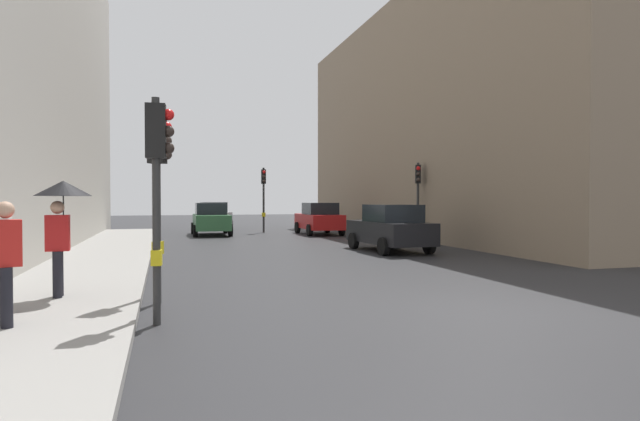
{
  "coord_description": "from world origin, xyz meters",
  "views": [
    {
      "loc": [
        -5.49,
        -8.28,
        1.96
      ],
      "look_at": [
        0.2,
        11.28,
        1.53
      ],
      "focal_mm": 30.23,
      "sensor_mm": 36.0,
      "label": 1
    }
  ],
  "objects": [
    {
      "name": "ground_plane",
      "position": [
        0.0,
        0.0,
        0.0
      ],
      "size": [
        120.0,
        120.0,
        0.0
      ],
      "primitive_type": "plane",
      "color": "#28282B"
    },
    {
      "name": "car_dark_suv",
      "position": [
        2.67,
        10.33,
        0.88
      ],
      "size": [
        2.19,
        4.29,
        1.76
      ],
      "color": "black",
      "rests_on": "ground"
    },
    {
      "name": "traffic_light_near_left",
      "position": [
        -5.58,
        0.44,
        2.44
      ],
      "size": [
        0.44,
        0.26,
        3.53
      ],
      "color": "#2D2D2D",
      "rests_on": "ground"
    },
    {
      "name": "traffic_light_far_median",
      "position": [
        0.14,
        22.93,
        2.62
      ],
      "size": [
        0.24,
        0.43,
        3.81
      ],
      "color": "#2D2D2D",
      "rests_on": "ground"
    },
    {
      "name": "car_green_estate",
      "position": [
        -3.01,
        21.62,
        0.88
      ],
      "size": [
        2.06,
        4.22,
        1.76
      ],
      "color": "#2D6038",
      "rests_on": "ground"
    },
    {
      "name": "traffic_light_mid_street",
      "position": [
        5.59,
        13.91,
        2.49
      ],
      "size": [
        0.33,
        0.45,
        3.61
      ],
      "color": "#2D2D2D",
      "rests_on": "ground"
    },
    {
      "name": "sidewalk_kerb",
      "position": [
        -7.35,
        6.0,
        0.08
      ],
      "size": [
        2.9,
        40.0,
        0.16
      ],
      "primitive_type": "cube",
      "color": "gray",
      "rests_on": "ground"
    },
    {
      "name": "traffic_light_near_right",
      "position": [
        -5.58,
        2.19,
        2.46
      ],
      "size": [
        0.45,
        0.33,
        3.57
      ],
      "color": "#2D2D2D",
      "rests_on": "ground"
    },
    {
      "name": "building_facade_right",
      "position": [
        11.9,
        17.75,
        6.16
      ],
      "size": [
        12.0,
        27.49,
        12.33
      ],
      "primitive_type": "cube",
      "color": "gray",
      "rests_on": "ground"
    },
    {
      "name": "car_silver_hatchback",
      "position": [
        -2.27,
        28.4,
        0.88
      ],
      "size": [
        2.15,
        4.27,
        1.76
      ],
      "color": "#BCBCC1",
      "rests_on": "ground"
    },
    {
      "name": "car_red_sedan",
      "position": [
        2.83,
        20.5,
        0.88
      ],
      "size": [
        2.03,
        4.2,
        1.76
      ],
      "color": "red",
      "rests_on": "ground"
    },
    {
      "name": "pedestrian_in_red_jacket",
      "position": [
        -7.63,
        0.21,
        1.13
      ],
      "size": [
        0.46,
        0.36,
        1.77
      ],
      "color": "black",
      "rests_on": "sidewalk_kerb"
    },
    {
      "name": "pedestrian_with_umbrella",
      "position": [
        -7.29,
        2.53,
        1.84
      ],
      "size": [
        1.0,
        1.0,
        2.14
      ],
      "color": "black",
      "rests_on": "sidewalk_kerb"
    }
  ]
}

